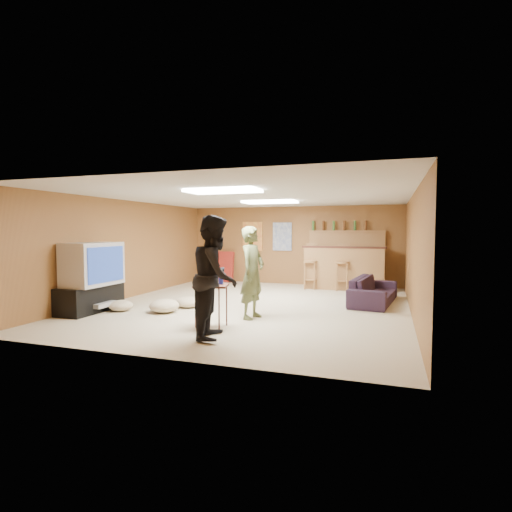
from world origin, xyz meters
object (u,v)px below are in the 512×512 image
(person_olive, at_px, (252,273))
(sofa, at_px, (374,290))
(tv_body, at_px, (93,264))
(bar_counter, at_px, (344,268))
(person_black, at_px, (215,277))
(tray_table, at_px, (211,306))

(person_olive, xyz_separation_m, sofa, (1.94, 2.15, -0.52))
(tv_body, xyz_separation_m, sofa, (4.96, 2.57, -0.63))
(bar_counter, bearing_deg, person_black, -103.03)
(person_olive, bearing_deg, tv_body, 107.92)
(bar_counter, bearing_deg, tray_table, -107.94)
(tray_table, bearing_deg, sofa, 51.10)
(tv_body, height_order, sofa, tv_body)
(bar_counter, bearing_deg, tv_body, -133.00)
(person_black, bearing_deg, bar_counter, -25.96)
(bar_counter, distance_m, tray_table, 5.06)
(bar_counter, bearing_deg, sofa, -66.82)
(bar_counter, xyz_separation_m, sofa, (0.81, -1.88, -0.28))
(tray_table, bearing_deg, bar_counter, 72.06)
(sofa, bearing_deg, person_black, 156.79)
(person_olive, distance_m, sofa, 2.94)
(sofa, bearing_deg, bar_counter, 30.49)
(tv_body, bearing_deg, person_black, -17.24)
(sofa, height_order, tray_table, tray_table)
(person_olive, height_order, sofa, person_olive)
(person_olive, distance_m, tray_table, 1.00)
(person_olive, bearing_deg, person_black, -174.35)
(tv_body, bearing_deg, bar_counter, 47.00)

